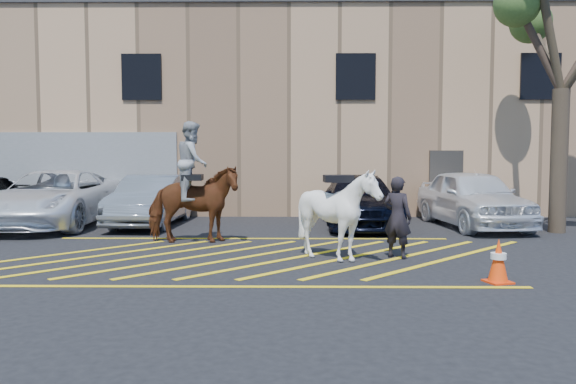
{
  "coord_description": "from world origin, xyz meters",
  "views": [
    {
      "loc": [
        1.01,
        -11.54,
        2.12
      ],
      "look_at": [
        0.87,
        0.2,
        1.3
      ],
      "focal_mm": 35.0,
      "sensor_mm": 36.0,
      "label": 1
    }
  ],
  "objects_px": {
    "car_blue_suv": "(359,201)",
    "saddled_white": "(338,214)",
    "handler": "(397,217)",
    "tree": "(563,15)",
    "car_white_pickup": "(55,198)",
    "traffic_cone": "(498,261)",
    "car_white_suv": "(472,198)",
    "mounted_bay": "(193,194)",
    "car_silver_sedan": "(152,200)"
  },
  "relations": [
    {
      "from": "car_blue_suv",
      "to": "saddled_white",
      "type": "relative_size",
      "value": 2.77
    },
    {
      "from": "handler",
      "to": "tree",
      "type": "xyz_separation_m",
      "value": [
        4.93,
        3.71,
        4.87
      ]
    },
    {
      "from": "car_white_pickup",
      "to": "traffic_cone",
      "type": "distance_m",
      "value": 12.43
    },
    {
      "from": "car_blue_suv",
      "to": "saddled_white",
      "type": "distance_m",
      "value": 5.46
    },
    {
      "from": "car_white_pickup",
      "to": "handler",
      "type": "xyz_separation_m",
      "value": [
        9.0,
        -4.84,
        0.01
      ]
    },
    {
      "from": "handler",
      "to": "saddled_white",
      "type": "xyz_separation_m",
      "value": [
        -1.22,
        -0.29,
        0.09
      ]
    },
    {
      "from": "saddled_white",
      "to": "handler",
      "type": "bearing_deg",
      "value": 13.31
    },
    {
      "from": "car_white_suv",
      "to": "tree",
      "type": "distance_m",
      "value": 5.34
    },
    {
      "from": "mounted_bay",
      "to": "tree",
      "type": "xyz_separation_m",
      "value": [
        9.39,
        1.86,
        4.54
      ]
    },
    {
      "from": "car_silver_sedan",
      "to": "tree",
      "type": "xyz_separation_m",
      "value": [
        11.19,
        -1.36,
        4.96
      ]
    },
    {
      "from": "car_white_pickup",
      "to": "handler",
      "type": "bearing_deg",
      "value": -28.57
    },
    {
      "from": "car_blue_suv",
      "to": "handler",
      "type": "relative_size",
      "value": 3.05
    },
    {
      "from": "car_white_suv",
      "to": "saddled_white",
      "type": "xyz_separation_m",
      "value": [
        -4.24,
        -5.11,
        0.08
      ]
    },
    {
      "from": "saddled_white",
      "to": "mounted_bay",
      "type": "bearing_deg",
      "value": 146.67
    },
    {
      "from": "tree",
      "to": "handler",
      "type": "bearing_deg",
      "value": -143.05
    },
    {
      "from": "car_white_suv",
      "to": "handler",
      "type": "relative_size",
      "value": 2.95
    },
    {
      "from": "handler",
      "to": "saddled_white",
      "type": "distance_m",
      "value": 1.25
    },
    {
      "from": "mounted_bay",
      "to": "car_blue_suv",
      "type": "bearing_deg",
      "value": 37.02
    },
    {
      "from": "handler",
      "to": "mounted_bay",
      "type": "distance_m",
      "value": 4.84
    },
    {
      "from": "mounted_bay",
      "to": "car_silver_sedan",
      "type": "bearing_deg",
      "value": 119.13
    },
    {
      "from": "car_blue_suv",
      "to": "mounted_bay",
      "type": "height_order",
      "value": "mounted_bay"
    },
    {
      "from": "car_white_suv",
      "to": "handler",
      "type": "height_order",
      "value": "car_white_suv"
    },
    {
      "from": "car_white_suv",
      "to": "saddled_white",
      "type": "height_order",
      "value": "saddled_white"
    },
    {
      "from": "car_white_suv",
      "to": "mounted_bay",
      "type": "relative_size",
      "value": 1.71
    },
    {
      "from": "car_white_pickup",
      "to": "traffic_cone",
      "type": "relative_size",
      "value": 8.0
    },
    {
      "from": "traffic_cone",
      "to": "tree",
      "type": "bearing_deg",
      "value": 57.96
    },
    {
      "from": "car_silver_sedan",
      "to": "traffic_cone",
      "type": "relative_size",
      "value": 6.12
    },
    {
      "from": "traffic_cone",
      "to": "car_white_suv",
      "type": "bearing_deg",
      "value": 75.77
    },
    {
      "from": "car_white_pickup",
      "to": "saddled_white",
      "type": "bearing_deg",
      "value": -33.68
    },
    {
      "from": "traffic_cone",
      "to": "tree",
      "type": "distance_m",
      "value": 8.73
    },
    {
      "from": "saddled_white",
      "to": "car_silver_sedan",
      "type": "bearing_deg",
      "value": 133.26
    },
    {
      "from": "car_white_pickup",
      "to": "traffic_cone",
      "type": "height_order",
      "value": "car_white_pickup"
    },
    {
      "from": "traffic_cone",
      "to": "car_blue_suv",
      "type": "bearing_deg",
      "value": 101.31
    },
    {
      "from": "handler",
      "to": "tree",
      "type": "relative_size",
      "value": 0.23
    },
    {
      "from": "tree",
      "to": "car_silver_sedan",
      "type": "bearing_deg",
      "value": 173.05
    },
    {
      "from": "car_silver_sedan",
      "to": "car_blue_suv",
      "type": "distance_m",
      "value": 6.07
    },
    {
      "from": "car_silver_sedan",
      "to": "traffic_cone",
      "type": "bearing_deg",
      "value": -41.62
    },
    {
      "from": "car_white_pickup",
      "to": "handler",
      "type": "distance_m",
      "value": 10.22
    },
    {
      "from": "car_blue_suv",
      "to": "handler",
      "type": "height_order",
      "value": "handler"
    },
    {
      "from": "car_silver_sedan",
      "to": "tree",
      "type": "bearing_deg",
      "value": -4.71
    },
    {
      "from": "car_blue_suv",
      "to": "traffic_cone",
      "type": "xyz_separation_m",
      "value": [
        1.45,
        -7.23,
        -0.37
      ]
    },
    {
      "from": "car_blue_suv",
      "to": "traffic_cone",
      "type": "height_order",
      "value": "car_blue_suv"
    },
    {
      "from": "car_white_suv",
      "to": "car_silver_sedan",
      "type": "bearing_deg",
      "value": 171.99
    },
    {
      "from": "saddled_white",
      "to": "traffic_cone",
      "type": "height_order",
      "value": "saddled_white"
    },
    {
      "from": "car_silver_sedan",
      "to": "saddled_white",
      "type": "xyz_separation_m",
      "value": [
        5.04,
        -5.36,
        0.18
      ]
    },
    {
      "from": "car_blue_suv",
      "to": "car_silver_sedan",
      "type": "bearing_deg",
      "value": 179.98
    },
    {
      "from": "saddled_white",
      "to": "tree",
      "type": "height_order",
      "value": "tree"
    },
    {
      "from": "car_white_suv",
      "to": "tree",
      "type": "xyz_separation_m",
      "value": [
        1.9,
        -1.11,
        4.86
      ]
    },
    {
      "from": "car_white_pickup",
      "to": "car_silver_sedan",
      "type": "xyz_separation_m",
      "value": [
        2.74,
        0.23,
        -0.08
      ]
    },
    {
      "from": "car_silver_sedan",
      "to": "traffic_cone",
      "type": "distance_m",
      "value": 10.43
    }
  ]
}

